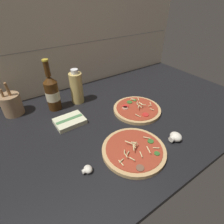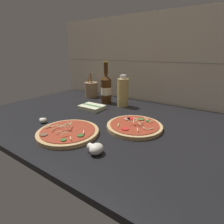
{
  "view_description": "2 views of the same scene",
  "coord_description": "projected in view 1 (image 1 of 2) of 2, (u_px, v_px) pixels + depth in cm",
  "views": [
    {
      "loc": [
        -45.18,
        -59.69,
        57.55
      ],
      "look_at": [
        -4.3,
        0.33,
        6.34
      ],
      "focal_mm": 28.0,
      "sensor_mm": 36.0,
      "label": 1
    },
    {
      "loc": [
        43.95,
        -69.64,
        36.22
      ],
      "look_at": [
        -4.96,
        2.77,
        6.01
      ],
      "focal_mm": 28.0,
      "sensor_mm": 36.0,
      "label": 2
    }
  ],
  "objects": [
    {
      "name": "mushroom_right",
      "position": [
        175.0,
        137.0,
        0.77
      ],
      "size": [
        5.75,
        5.48,
        3.83
      ],
      "color": "white",
      "rests_on": "counter_slab"
    },
    {
      "name": "counter_slab",
      "position": [
        119.0,
        117.0,
        0.94
      ],
      "size": [
        160.0,
        90.0,
        2.5
      ],
      "color": "black",
      "rests_on": "ground"
    },
    {
      "name": "tile_backsplash",
      "position": [
        77.0,
        44.0,
        1.08
      ],
      "size": [
        160.0,
        1.13,
        60.0
      ],
      "color": "beige",
      "rests_on": "ground"
    },
    {
      "name": "mushroom_left",
      "position": [
        88.0,
        169.0,
        0.64
      ],
      "size": [
        3.81,
        3.63,
        2.54
      ],
      "color": "white",
      "rests_on": "counter_slab"
    },
    {
      "name": "pizza_far",
      "position": [
        137.0,
        109.0,
        0.96
      ],
      "size": [
        25.75,
        25.75,
        5.16
      ],
      "color": "tan",
      "rests_on": "counter_slab"
    },
    {
      "name": "dish_towel",
      "position": [
        70.0,
        121.0,
        0.87
      ],
      "size": [
        14.36,
        10.85,
        2.56
      ],
      "color": "beige",
      "rests_on": "counter_slab"
    },
    {
      "name": "pizza_near",
      "position": [
        134.0,
        150.0,
        0.72
      ],
      "size": [
        26.33,
        26.33,
        5.3
      ],
      "color": "tan",
      "rests_on": "counter_slab"
    },
    {
      "name": "utensil_crock",
      "position": [
        12.0,
        104.0,
        0.91
      ],
      "size": [
        10.13,
        10.13,
        18.56
      ],
      "color": "#9E7A56",
      "rests_on": "counter_slab"
    },
    {
      "name": "beer_bottle",
      "position": [
        52.0,
        92.0,
        0.93
      ],
      "size": [
        7.24,
        7.24,
        27.87
      ],
      "color": "#47280F",
      "rests_on": "counter_slab"
    },
    {
      "name": "oil_bottle",
      "position": [
        77.0,
        88.0,
        0.99
      ],
      "size": [
        7.17,
        7.17,
        20.11
      ],
      "color": "#D6B766",
      "rests_on": "counter_slab"
    }
  ]
}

